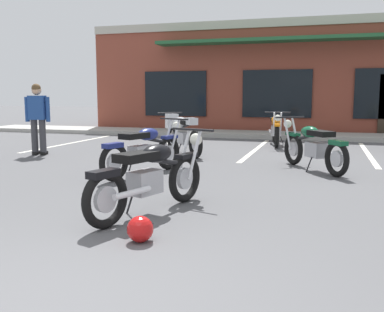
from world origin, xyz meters
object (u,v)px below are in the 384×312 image
object	(u,v)px
person_in_black_shirt	(38,115)
motorcycle_blue_standard	(276,129)
motorcycle_green_cafe_racer	(144,149)
helmet_on_pavement	(140,229)
motorcycle_foreground_classic	(151,176)
motorcycle_red_sportbike	(182,132)
motorcycle_black_cruiser	(313,146)

from	to	relation	value
person_in_black_shirt	motorcycle_blue_standard	bearing A→B (deg)	35.65
motorcycle_green_cafe_racer	helmet_on_pavement	bearing A→B (deg)	-67.81
motorcycle_foreground_classic	motorcycle_blue_standard	world-z (taller)	same
motorcycle_green_cafe_racer	person_in_black_shirt	distance (m)	3.84
motorcycle_green_cafe_racer	person_in_black_shirt	bearing A→B (deg)	153.40
motorcycle_red_sportbike	motorcycle_black_cruiser	world-z (taller)	same
motorcycle_red_sportbike	motorcycle_blue_standard	world-z (taller)	same
motorcycle_red_sportbike	motorcycle_black_cruiser	xyz separation A→B (m)	(3.10, -1.50, -0.07)
motorcycle_green_cafe_racer	helmet_on_pavement	distance (m)	3.67
motorcycle_green_cafe_racer	motorcycle_blue_standard	bearing A→B (deg)	72.14
motorcycle_foreground_classic	motorcycle_red_sportbike	bearing A→B (deg)	104.10
motorcycle_black_cruiser	motorcycle_red_sportbike	bearing A→B (deg)	154.22
motorcycle_blue_standard	motorcycle_green_cafe_racer	xyz separation A→B (m)	(-1.74, -5.40, 0.00)
motorcycle_foreground_classic	motorcycle_black_cruiser	bearing A→B (deg)	64.66
motorcycle_red_sportbike	motorcycle_blue_standard	bearing A→B (deg)	52.04
motorcycle_black_cruiser	helmet_on_pavement	distance (m)	5.00
motorcycle_blue_standard	motorcycle_green_cafe_racer	world-z (taller)	same
motorcycle_foreground_classic	motorcycle_black_cruiser	distance (m)	4.15
motorcycle_red_sportbike	helmet_on_pavement	world-z (taller)	motorcycle_red_sportbike
motorcycle_black_cruiser	helmet_on_pavement	xyz separation A→B (m)	(-1.48, -4.76, -0.33)
helmet_on_pavement	motorcycle_black_cruiser	bearing A→B (deg)	72.68
person_in_black_shirt	motorcycle_green_cafe_racer	bearing A→B (deg)	-26.60
motorcycle_green_cafe_racer	motorcycle_foreground_classic	bearing A→B (deg)	-65.42
motorcycle_blue_standard	motorcycle_green_cafe_racer	size ratio (longest dim) A/B	1.03
motorcycle_red_sportbike	motorcycle_blue_standard	size ratio (longest dim) A/B	0.83
motorcycle_foreground_classic	person_in_black_shirt	world-z (taller)	person_in_black_shirt
motorcycle_blue_standard	helmet_on_pavement	xyz separation A→B (m)	(-0.36, -8.78, -0.33)
motorcycle_red_sportbike	motorcycle_green_cafe_racer	bearing A→B (deg)	-85.40
motorcycle_foreground_classic	helmet_on_pavement	world-z (taller)	motorcycle_foreground_classic
person_in_black_shirt	motorcycle_red_sportbike	bearing A→B (deg)	20.15
motorcycle_foreground_classic	motorcycle_red_sportbike	world-z (taller)	same
motorcycle_red_sportbike	motorcycle_green_cafe_racer	size ratio (longest dim) A/B	0.85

